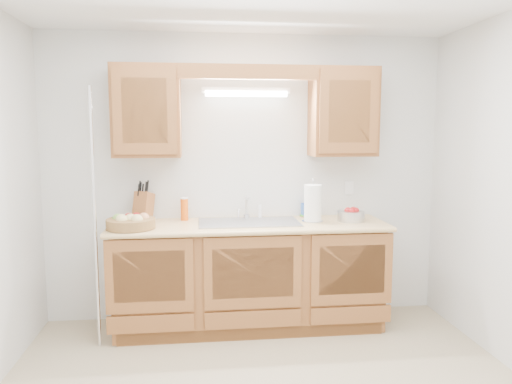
{
  "coord_description": "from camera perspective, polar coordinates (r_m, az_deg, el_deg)",
  "views": [
    {
      "loc": [
        -0.42,
        -2.89,
        1.68
      ],
      "look_at": [
        0.02,
        0.85,
        1.2
      ],
      "focal_mm": 35.0,
      "sensor_mm": 36.0,
      "label": 1
    }
  ],
  "objects": [
    {
      "name": "apple_bowl",
      "position": [
        4.34,
        10.81,
        -2.6
      ],
      "size": [
        0.28,
        0.28,
        0.12
      ],
      "rotation": [
        0.0,
        0.0,
        0.21
      ],
      "color": "silver",
      "rests_on": "countertop"
    },
    {
      "name": "countertop",
      "position": [
        4.18,
        -0.79,
        -3.85
      ],
      "size": [
        2.3,
        0.63,
        0.04
      ],
      "primitive_type": "cube",
      "color": "#E3BA77",
      "rests_on": "base_cabinets"
    },
    {
      "name": "soap_bottle",
      "position": [
        4.49,
        5.75,
        -1.71
      ],
      "size": [
        0.08,
        0.09,
        0.18
      ],
      "primitive_type": "imported",
      "rotation": [
        0.0,
        0.0,
        0.06
      ],
      "color": "blue",
      "rests_on": "countertop"
    },
    {
      "name": "upper_cabinet_left",
      "position": [
        4.25,
        -12.36,
        8.98
      ],
      "size": [
        0.55,
        0.33,
        0.75
      ],
      "primitive_type": "cube",
      "color": "brown",
      "rests_on": "room"
    },
    {
      "name": "fruit_basket",
      "position": [
        4.06,
        -14.11,
        -3.35
      ],
      "size": [
        0.45,
        0.45,
        0.12
      ],
      "rotation": [
        0.0,
        0.0,
        -0.18
      ],
      "color": "olive",
      "rests_on": "countertop"
    },
    {
      "name": "wire_shelf_pole",
      "position": [
        3.97,
        -17.94,
        -3.04
      ],
      "size": [
        0.03,
        0.03,
        2.0
      ],
      "primitive_type": "cylinder",
      "color": "silver",
      "rests_on": "ground"
    },
    {
      "name": "valance",
      "position": [
        4.13,
        -0.82,
        13.58
      ],
      "size": [
        2.2,
        0.05,
        0.12
      ],
      "primitive_type": "cube",
      "color": "brown",
      "rests_on": "room"
    },
    {
      "name": "fluorescent_fixture",
      "position": [
        4.34,
        -1.13,
        11.37
      ],
      "size": [
        0.76,
        0.08,
        0.08
      ],
      "color": "white",
      "rests_on": "room"
    },
    {
      "name": "sponge",
      "position": [
        4.5,
        5.82,
        -2.72
      ],
      "size": [
        0.12,
        0.11,
        0.02
      ],
      "rotation": [
        0.0,
        0.0,
        0.42
      ],
      "color": "#CC333F",
      "rests_on": "countertop"
    },
    {
      "name": "room",
      "position": [
        2.96,
        1.56,
        -1.17
      ],
      "size": [
        3.52,
        3.5,
        2.5
      ],
      "color": "tan",
      "rests_on": "ground"
    },
    {
      "name": "upper_cabinet_right",
      "position": [
        4.41,
        9.91,
        8.96
      ],
      "size": [
        0.55,
        0.33,
        0.75
      ],
      "primitive_type": "cube",
      "color": "brown",
      "rests_on": "room"
    },
    {
      "name": "paper_towel",
      "position": [
        4.23,
        6.51,
        -1.32
      ],
      "size": [
        0.18,
        0.18,
        0.37
      ],
      "rotation": [
        0.0,
        0.0,
        0.24
      ],
      "color": "silver",
      "rests_on": "countertop"
    },
    {
      "name": "outlet_plate",
      "position": [
        4.62,
        10.6,
        0.48
      ],
      "size": [
        0.08,
        0.01,
        0.12
      ],
      "primitive_type": "cube",
      "color": "white",
      "rests_on": "room"
    },
    {
      "name": "sink",
      "position": [
        4.21,
        -0.81,
        -4.49
      ],
      "size": [
        0.84,
        0.46,
        0.36
      ],
      "color": "#9E9EA3",
      "rests_on": "countertop"
    },
    {
      "name": "orange_canister",
      "position": [
        4.34,
        -8.18,
        -1.91
      ],
      "size": [
        0.07,
        0.07,
        0.2
      ],
      "rotation": [
        0.0,
        0.0,
        0.07
      ],
      "color": "#EA590D",
      "rests_on": "countertop"
    },
    {
      "name": "base_cabinets",
      "position": [
        4.3,
        -0.8,
        -9.58
      ],
      "size": [
        2.2,
        0.6,
        0.86
      ],
      "primitive_type": "cube",
      "color": "brown",
      "rests_on": "ground"
    },
    {
      "name": "knife_block",
      "position": [
        4.35,
        -12.74,
        -1.6
      ],
      "size": [
        0.19,
        0.24,
        0.36
      ],
      "rotation": [
        0.0,
        0.0,
        -0.4
      ],
      "color": "brown",
      "rests_on": "countertop"
    }
  ]
}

